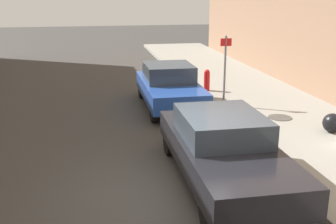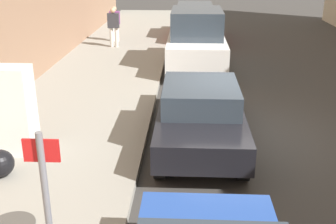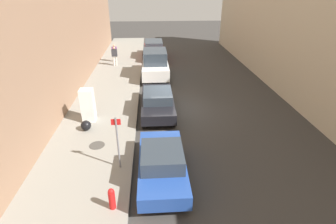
{
  "view_description": "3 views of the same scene",
  "coord_description": "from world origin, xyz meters",
  "px_view_note": "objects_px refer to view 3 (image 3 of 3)",
  "views": [
    {
      "loc": [
        1.66,
        7.19,
        3.79
      ],
      "look_at": [
        -0.18,
        -2.67,
        0.87
      ],
      "focal_mm": 45.0,
      "sensor_mm": 36.0,
      "label": 1
    },
    {
      "loc": [
        -1.16,
        -9.14,
        3.99
      ],
      "look_at": [
        -1.56,
        -1.03,
        0.93
      ],
      "focal_mm": 45.0,
      "sensor_mm": 36.0,
      "label": 2
    },
    {
      "loc": [
        -1.18,
        -14.19,
        6.88
      ],
      "look_at": [
        -0.47,
        -3.33,
        1.47
      ],
      "focal_mm": 28.0,
      "sensor_mm": 36.0,
      "label": 3
    }
  ],
  "objects_px": {
    "trash_bag": "(86,125)",
    "parked_sedan_dark": "(158,101)",
    "street_sign_post": "(118,140)",
    "parked_suv_red": "(154,49)",
    "fire_hydrant": "(112,198)",
    "pedestrian_standing_near": "(114,52)",
    "parked_van_white": "(155,64)",
    "pedestrian_walking_far": "(115,55)",
    "parked_hatchback_blue": "(162,163)",
    "discarded_refrigerator": "(88,105)"
  },
  "relations": [
    {
      "from": "parked_sedan_dark",
      "to": "parked_van_white",
      "type": "xyz_separation_m",
      "value": [
        -0.0,
        6.44,
        0.34
      ]
    },
    {
      "from": "discarded_refrigerator",
      "to": "pedestrian_walking_far",
      "type": "distance_m",
      "value": 10.48
    },
    {
      "from": "discarded_refrigerator",
      "to": "parked_hatchback_blue",
      "type": "distance_m",
      "value": 6.05
    },
    {
      "from": "parked_suv_red",
      "to": "parked_sedan_dark",
      "type": "bearing_deg",
      "value": -90.0
    },
    {
      "from": "pedestrian_walking_far",
      "to": "parked_suv_red",
      "type": "relative_size",
      "value": 0.35
    },
    {
      "from": "parked_hatchback_blue",
      "to": "parked_suv_red",
      "type": "height_order",
      "value": "parked_suv_red"
    },
    {
      "from": "trash_bag",
      "to": "parked_hatchback_blue",
      "type": "relative_size",
      "value": 0.12
    },
    {
      "from": "fire_hydrant",
      "to": "parked_suv_red",
      "type": "distance_m",
      "value": 19.67
    },
    {
      "from": "fire_hydrant",
      "to": "parked_van_white",
      "type": "relative_size",
      "value": 0.17
    },
    {
      "from": "fire_hydrant",
      "to": "parked_suv_red",
      "type": "xyz_separation_m",
      "value": [
        1.71,
        19.59,
        0.33
      ]
    },
    {
      "from": "pedestrian_standing_near",
      "to": "parked_van_white",
      "type": "bearing_deg",
      "value": -141.53
    },
    {
      "from": "pedestrian_walking_far",
      "to": "parked_van_white",
      "type": "bearing_deg",
      "value": 2.51
    },
    {
      "from": "pedestrian_standing_near",
      "to": "parked_sedan_dark",
      "type": "xyz_separation_m",
      "value": [
        3.7,
        -10.75,
        -0.32
      ]
    },
    {
      "from": "discarded_refrigerator",
      "to": "pedestrian_standing_near",
      "type": "xyz_separation_m",
      "value": [
        0.01,
        11.77,
        0.01
      ]
    },
    {
      "from": "discarded_refrigerator",
      "to": "fire_hydrant",
      "type": "xyz_separation_m",
      "value": [
        2.0,
        -6.29,
        -0.49
      ]
    },
    {
      "from": "street_sign_post",
      "to": "pedestrian_standing_near",
      "type": "xyz_separation_m",
      "value": [
        -2.02,
        15.91,
        -0.37
      ]
    },
    {
      "from": "fire_hydrant",
      "to": "street_sign_post",
      "type": "bearing_deg",
      "value": 89.23
    },
    {
      "from": "parked_sedan_dark",
      "to": "street_sign_post",
      "type": "bearing_deg",
      "value": -108.08
    },
    {
      "from": "parked_hatchback_blue",
      "to": "parked_sedan_dark",
      "type": "distance_m",
      "value": 5.78
    },
    {
      "from": "street_sign_post",
      "to": "parked_suv_red",
      "type": "bearing_deg",
      "value": 84.49
    },
    {
      "from": "parked_van_white",
      "to": "parked_suv_red",
      "type": "xyz_separation_m",
      "value": [
        0.0,
        5.84,
        -0.18
      ]
    },
    {
      "from": "street_sign_post",
      "to": "parked_sedan_dark",
      "type": "height_order",
      "value": "street_sign_post"
    },
    {
      "from": "trash_bag",
      "to": "parked_hatchback_blue",
      "type": "bearing_deg",
      "value": -45.42
    },
    {
      "from": "fire_hydrant",
      "to": "pedestrian_walking_far",
      "type": "bearing_deg",
      "value": 96.21
    },
    {
      "from": "parked_hatchback_blue",
      "to": "parked_van_white",
      "type": "height_order",
      "value": "parked_van_white"
    },
    {
      "from": "pedestrian_standing_near",
      "to": "parked_sedan_dark",
      "type": "relative_size",
      "value": 0.34
    },
    {
      "from": "parked_sedan_dark",
      "to": "parked_van_white",
      "type": "height_order",
      "value": "parked_van_white"
    },
    {
      "from": "pedestrian_standing_near",
      "to": "pedestrian_walking_far",
      "type": "bearing_deg",
      "value": -175.06
    },
    {
      "from": "discarded_refrigerator",
      "to": "parked_hatchback_blue",
      "type": "xyz_separation_m",
      "value": [
        3.71,
        -4.76,
        -0.32
      ]
    },
    {
      "from": "pedestrian_standing_near",
      "to": "parked_van_white",
      "type": "xyz_separation_m",
      "value": [
        3.7,
        -4.31,
        0.01
      ]
    },
    {
      "from": "street_sign_post",
      "to": "pedestrian_standing_near",
      "type": "relative_size",
      "value": 1.42
    },
    {
      "from": "fire_hydrant",
      "to": "parked_hatchback_blue",
      "type": "height_order",
      "value": "parked_hatchback_blue"
    },
    {
      "from": "parked_van_white",
      "to": "parked_sedan_dark",
      "type": "bearing_deg",
      "value": -90.0
    },
    {
      "from": "fire_hydrant",
      "to": "parked_hatchback_blue",
      "type": "bearing_deg",
      "value": 41.69
    },
    {
      "from": "trash_bag",
      "to": "parked_sedan_dark",
      "type": "height_order",
      "value": "parked_sedan_dark"
    },
    {
      "from": "pedestrian_standing_near",
      "to": "parked_hatchback_blue",
      "type": "distance_m",
      "value": 16.95
    },
    {
      "from": "fire_hydrant",
      "to": "pedestrian_standing_near",
      "type": "bearing_deg",
      "value": 96.28
    },
    {
      "from": "trash_bag",
      "to": "parked_sedan_dark",
      "type": "distance_m",
      "value": 4.23
    },
    {
      "from": "street_sign_post",
      "to": "parked_van_white",
      "type": "relative_size",
      "value": 0.48
    },
    {
      "from": "fire_hydrant",
      "to": "pedestrian_standing_near",
      "type": "relative_size",
      "value": 0.5
    },
    {
      "from": "fire_hydrant",
      "to": "parked_sedan_dark",
      "type": "height_order",
      "value": "parked_sedan_dark"
    },
    {
      "from": "parked_van_white",
      "to": "pedestrian_walking_far",
      "type": "bearing_deg",
      "value": 139.56
    },
    {
      "from": "discarded_refrigerator",
      "to": "pedestrian_walking_far",
      "type": "bearing_deg",
      "value": 89.06
    },
    {
      "from": "street_sign_post",
      "to": "parked_suv_red",
      "type": "distance_m",
      "value": 17.53
    },
    {
      "from": "discarded_refrigerator",
      "to": "pedestrian_walking_far",
      "type": "height_order",
      "value": "discarded_refrigerator"
    },
    {
      "from": "street_sign_post",
      "to": "parked_suv_red",
      "type": "height_order",
      "value": "street_sign_post"
    },
    {
      "from": "street_sign_post",
      "to": "parked_van_white",
      "type": "xyz_separation_m",
      "value": [
        1.68,
        11.6,
        -0.35
      ]
    },
    {
      "from": "street_sign_post",
      "to": "parked_hatchback_blue",
      "type": "distance_m",
      "value": 1.93
    },
    {
      "from": "parked_van_white",
      "to": "parked_hatchback_blue",
      "type": "bearing_deg",
      "value": -90.0
    },
    {
      "from": "discarded_refrigerator",
      "to": "parked_van_white",
      "type": "xyz_separation_m",
      "value": [
        3.71,
        7.46,
        0.02
      ]
    }
  ]
}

